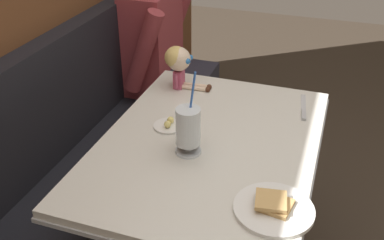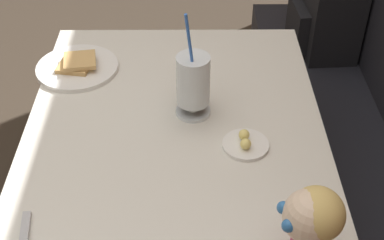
{
  "view_description": "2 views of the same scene",
  "coord_description": "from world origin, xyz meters",
  "views": [
    {
      "loc": [
        -1.4,
        -0.23,
        1.7
      ],
      "look_at": [
        -0.01,
        0.25,
        0.82
      ],
      "focal_mm": 42.8,
      "sensor_mm": 36.0,
      "label": 1
    },
    {
      "loc": [
        1.07,
        0.22,
        1.67
      ],
      "look_at": [
        0.07,
        0.23,
        0.85
      ],
      "focal_mm": 50.42,
      "sensor_mm": 36.0,
      "label": 2
    }
  ],
  "objects": [
    {
      "name": "seated_doll",
      "position": [
        0.4,
        0.45,
        0.87
      ],
      "size": [
        0.12,
        0.22,
        0.2
      ],
      "color": "#B74C6B",
      "rests_on": "diner_table"
    },
    {
      "name": "butter_knife",
      "position": [
        0.34,
        -0.13,
        0.74
      ],
      "size": [
        0.24,
        0.05,
        0.01
      ],
      "color": "silver",
      "rests_on": "diner_table"
    },
    {
      "name": "milkshake_glass",
      "position": [
        -0.09,
        0.23,
        0.84
      ],
      "size": [
        0.1,
        0.1,
        0.32
      ],
      "color": "silver",
      "rests_on": "diner_table"
    },
    {
      "name": "diner_table",
      "position": [
        0.0,
        0.18,
        0.54
      ],
      "size": [
        1.11,
        0.81,
        0.74
      ],
      "color": "silver",
      "rests_on": "ground"
    },
    {
      "name": "booth_bench",
      "position": [
        0.0,
        0.81,
        0.33
      ],
      "size": [
        2.6,
        0.48,
        1.0
      ],
      "color": "black",
      "rests_on": "ground"
    },
    {
      "name": "toast_plate",
      "position": [
        -0.31,
        -0.12,
        0.75
      ],
      "size": [
        0.25,
        0.25,
        0.04
      ],
      "color": "white",
      "rests_on": "diner_table"
    },
    {
      "name": "butter_saucer",
      "position": [
        0.04,
        0.36,
        0.75
      ],
      "size": [
        0.12,
        0.12,
        0.04
      ],
      "color": "white",
      "rests_on": "diner_table"
    },
    {
      "name": "diner_patron",
      "position": [
        0.9,
        0.76,
        0.74
      ],
      "size": [
        0.55,
        0.48,
        0.81
      ],
      "color": "maroon",
      "rests_on": "booth_bench"
    }
  ]
}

